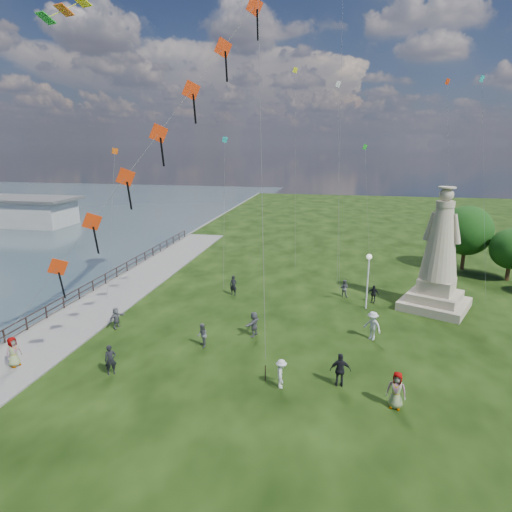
% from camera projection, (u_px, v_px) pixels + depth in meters
% --- Properties ---
extents(waterfront, '(200.00, 200.00, 1.51)m').
position_uv_depth(waterfront, '(69.00, 316.00, 31.43)').
color(waterfront, '#34484F').
rests_on(waterfront, ground).
extents(statue, '(6.02, 6.02, 9.25)m').
position_uv_depth(statue, '(439.00, 264.00, 31.94)').
color(statue, tan).
rests_on(statue, ground).
extents(lamppost, '(0.40, 0.40, 4.30)m').
position_uv_depth(lamppost, '(368.00, 270.00, 31.91)').
color(lamppost, silver).
rests_on(lamppost, ground).
extents(tree_row, '(9.85, 12.01, 6.40)m').
position_uv_depth(tree_row, '(493.00, 241.00, 39.65)').
color(tree_row, '#382314').
rests_on(tree_row, ground).
extents(person_0, '(0.74, 0.69, 1.69)m').
position_uv_depth(person_0, '(110.00, 360.00, 23.21)').
color(person_0, black).
rests_on(person_0, ground).
extents(person_1, '(0.73, 0.86, 1.51)m').
position_uv_depth(person_1, '(202.00, 335.00, 26.38)').
color(person_1, '#595960').
rests_on(person_1, ground).
extents(person_2, '(0.70, 1.08, 1.56)m').
position_uv_depth(person_2, '(281.00, 374.00, 21.94)').
color(person_2, silver).
rests_on(person_2, ground).
extents(person_3, '(1.13, 0.66, 1.83)m').
position_uv_depth(person_3, '(340.00, 370.00, 22.04)').
color(person_3, black).
rests_on(person_3, ground).
extents(person_4, '(1.01, 0.75, 1.85)m').
position_uv_depth(person_4, '(396.00, 390.00, 20.22)').
color(person_4, '#595960').
rests_on(person_4, ground).
extents(person_5, '(0.95, 1.46, 1.45)m').
position_uv_depth(person_5, '(116.00, 318.00, 29.13)').
color(person_5, '#595960').
rests_on(person_5, ground).
extents(person_6, '(0.65, 0.47, 1.67)m').
position_uv_depth(person_6, '(233.00, 285.00, 35.42)').
color(person_6, black).
rests_on(person_6, ground).
extents(person_7, '(0.80, 0.62, 1.44)m').
position_uv_depth(person_7, '(344.00, 288.00, 35.11)').
color(person_7, '#595960').
rests_on(person_7, ground).
extents(person_8, '(1.36, 1.24, 1.89)m').
position_uv_depth(person_8, '(372.00, 326.00, 27.33)').
color(person_8, silver).
rests_on(person_8, ground).
extents(person_9, '(0.95, 0.71, 1.46)m').
position_uv_depth(person_9, '(373.00, 294.00, 33.74)').
color(person_9, black).
rests_on(person_9, ground).
extents(person_10, '(0.73, 0.96, 1.74)m').
position_uv_depth(person_10, '(14.00, 353.00, 23.89)').
color(person_10, '#595960').
rests_on(person_10, ground).
extents(person_11, '(1.13, 1.68, 1.67)m').
position_uv_depth(person_11, '(254.00, 324.00, 27.88)').
color(person_11, '#595960').
rests_on(person_11, ground).
extents(red_kite_train, '(12.89, 9.35, 19.86)m').
position_uv_depth(red_kite_train, '(156.00, 141.00, 22.32)').
color(red_kite_train, black).
rests_on(red_kite_train, ground).
extents(small_kites, '(30.92, 17.28, 33.32)m').
position_uv_depth(small_kites, '(330.00, 118.00, 37.87)').
color(small_kites, teal).
rests_on(small_kites, ground).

